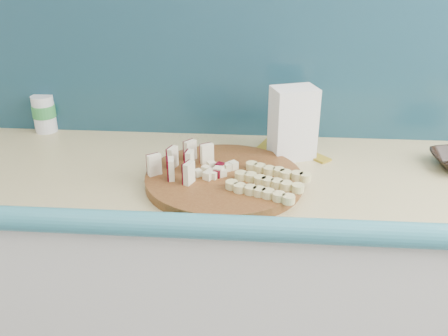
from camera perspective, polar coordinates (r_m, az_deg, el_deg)
kitchen_counter at (r=1.66m, az=-2.94°, el=-14.40°), size 2.20×0.63×0.91m
backsplash at (r=1.61m, az=-2.19°, el=12.39°), size 2.20×0.02×0.50m
cutting_board at (r=1.33m, az=-0.00°, el=-1.29°), size 0.55×0.55×0.03m
apple_wedges at (r=1.34m, az=-4.86°, el=0.80°), size 0.16×0.18×0.06m
apple_chunks at (r=1.33m, az=-1.00°, el=-0.14°), size 0.07×0.07×0.02m
banana_slices at (r=1.27m, az=5.12°, el=-1.56°), size 0.22×0.21×0.02m
flour_bag at (r=1.47m, az=7.89°, el=5.10°), size 0.15×0.12×0.21m
canister at (r=1.78m, az=-19.87°, el=5.93°), size 0.08×0.08×0.12m
banana_peel at (r=1.55m, az=6.85°, el=2.14°), size 0.26×0.21×0.01m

